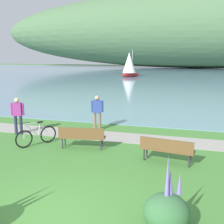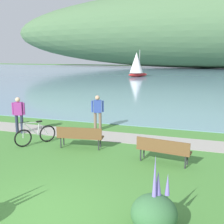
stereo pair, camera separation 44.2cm
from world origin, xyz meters
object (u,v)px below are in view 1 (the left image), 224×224
park_bench_near_camera (167,148)px  person_at_shoreline (97,111)px  sailboat_nearest_to_shore (129,64)px  park_bench_further_along (82,136)px  person_on_the_grass (18,114)px  bicycle_leaning_near_bench (36,136)px

park_bench_near_camera → person_at_shoreline: person_at_shoreline is taller
sailboat_nearest_to_shore → park_bench_further_along: bearing=-80.4°
park_bench_further_along → person_on_the_grass: size_ratio=1.08×
park_bench_further_along → park_bench_near_camera: bearing=-9.5°
person_on_the_grass → sailboat_nearest_to_shore: 35.27m
person_at_shoreline → person_on_the_grass: same height
park_bench_near_camera → person_at_shoreline: size_ratio=1.08×
park_bench_further_along → person_on_the_grass: 3.78m
park_bench_further_along → person_on_the_grass: (-3.59, 1.07, 0.46)m
park_bench_near_camera → person_at_shoreline: bearing=137.6°
park_bench_near_camera → person_at_shoreline: 4.93m
park_bench_near_camera → person_on_the_grass: 7.11m
bicycle_leaning_near_bench → person_at_shoreline: 3.35m
bicycle_leaning_near_bench → sailboat_nearest_to_shore: size_ratio=0.34×
park_bench_further_along → person_at_shoreline: 2.81m
park_bench_further_along → sailboat_nearest_to_shore: bearing=99.6°
person_at_shoreline → park_bench_near_camera: bearing=-42.4°
park_bench_near_camera → bicycle_leaning_near_bench: bicycle_leaning_near_bench is taller
park_bench_near_camera → sailboat_nearest_to_shore: (-9.47, 36.79, 1.62)m
park_bench_further_along → sailboat_nearest_to_shore: 36.79m
bicycle_leaning_near_bench → person_on_the_grass: (-1.65, 1.18, 0.58)m
bicycle_leaning_near_bench → park_bench_further_along: bearing=3.2°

